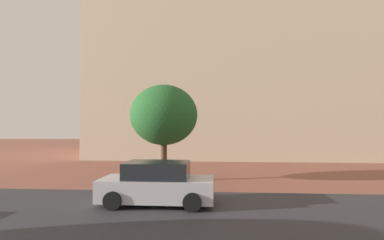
# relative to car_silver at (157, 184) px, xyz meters

# --- Properties ---
(ground_plane) EXTENTS (120.00, 120.00, 0.00)m
(ground_plane) POSITION_rel_car_silver_xyz_m (1.14, -0.44, -0.74)
(ground_plane) COLOR brown
(street_asphalt_strip) EXTENTS (120.00, 8.06, 0.00)m
(street_asphalt_strip) POSITION_rel_car_silver_xyz_m (1.14, -1.77, -0.74)
(street_asphalt_strip) COLOR #2D2D33
(street_asphalt_strip) RESTS_ON ground_plane
(landmark_building) EXTENTS (25.90, 14.68, 35.95)m
(landmark_building) POSITION_rel_car_silver_xyz_m (2.96, 20.99, 10.27)
(landmark_building) COLOR beige
(landmark_building) RESTS_ON ground_plane
(car_silver) EXTENTS (4.14, 2.04, 1.56)m
(car_silver) POSITION_rel_car_silver_xyz_m (0.00, 0.00, 0.00)
(car_silver) COLOR #B2B2BC
(car_silver) RESTS_ON ground_plane
(tree_curb_far) EXTENTS (3.56, 3.56, 5.09)m
(tree_curb_far) POSITION_rel_car_silver_xyz_m (-0.56, 4.76, 2.74)
(tree_curb_far) COLOR #4C3823
(tree_curb_far) RESTS_ON ground_plane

